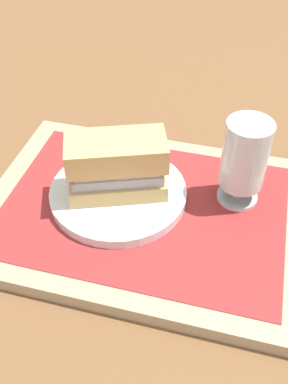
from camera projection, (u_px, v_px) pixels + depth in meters
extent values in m
plane|color=brown|center=(144.00, 218.00, 0.63)|extent=(3.00, 3.00, 0.00)
cube|color=tan|center=(144.00, 213.00, 0.63)|extent=(0.44, 0.32, 0.02)
cube|color=#9E2D2D|center=(144.00, 208.00, 0.62)|extent=(0.38, 0.27, 0.00)
cylinder|color=white|center=(118.00, 193.00, 0.63)|extent=(0.19, 0.19, 0.01)
cube|color=tan|center=(118.00, 183.00, 0.62)|extent=(0.14, 0.11, 0.02)
cube|color=#9EA3A8|center=(117.00, 172.00, 0.60)|extent=(0.13, 0.10, 0.02)
cube|color=silver|center=(117.00, 165.00, 0.60)|extent=(0.12, 0.09, 0.01)
sphere|color=#47932D|center=(155.00, 157.00, 0.59)|extent=(0.04, 0.04, 0.04)
cube|color=tan|center=(116.00, 152.00, 0.58)|extent=(0.14, 0.11, 0.04)
cylinder|color=silver|center=(237.00, 196.00, 0.63)|extent=(0.06, 0.06, 0.01)
cylinder|color=silver|center=(239.00, 188.00, 0.62)|extent=(0.01, 0.01, 0.02)
cylinder|color=silver|center=(245.00, 154.00, 0.58)|extent=(0.06, 0.06, 0.09)
cylinder|color=gold|center=(243.00, 166.00, 0.59)|extent=(0.06, 0.06, 0.06)
cylinder|color=white|center=(247.00, 145.00, 0.57)|extent=(0.05, 0.05, 0.01)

